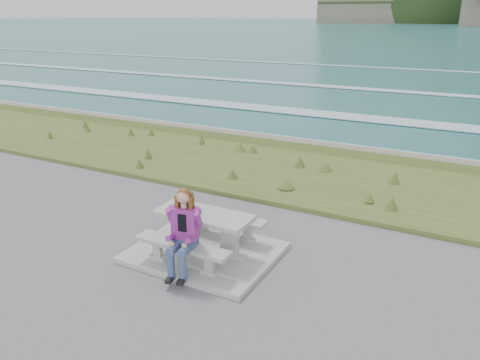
% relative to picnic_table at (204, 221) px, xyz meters
% --- Properties ---
extents(concrete_slab, '(2.60, 2.10, 0.10)m').
position_rel_picnic_table_xyz_m(concrete_slab, '(-0.00, 0.00, -0.63)').
color(concrete_slab, gray).
rests_on(concrete_slab, ground).
extents(picnic_table, '(1.80, 0.75, 0.75)m').
position_rel_picnic_table_xyz_m(picnic_table, '(0.00, 0.00, 0.00)').
color(picnic_table, gray).
rests_on(picnic_table, concrete_slab).
extents(bench_landward, '(1.80, 0.35, 0.45)m').
position_rel_picnic_table_xyz_m(bench_landward, '(0.00, -0.70, -0.23)').
color(bench_landward, gray).
rests_on(bench_landward, concrete_slab).
extents(bench_seaward, '(1.80, 0.35, 0.45)m').
position_rel_picnic_table_xyz_m(bench_seaward, '(0.00, 0.70, -0.23)').
color(bench_seaward, gray).
rests_on(bench_seaward, concrete_slab).
extents(grass_verge, '(160.00, 4.50, 0.22)m').
position_rel_picnic_table_xyz_m(grass_verge, '(-0.00, 5.00, -0.68)').
color(grass_verge, '#2C4B1C').
rests_on(grass_verge, ground).
extents(shore_drop, '(160.00, 0.80, 2.20)m').
position_rel_picnic_table_xyz_m(shore_drop, '(-0.00, 7.90, -0.68)').
color(shore_drop, brown).
rests_on(shore_drop, ground).
extents(ocean, '(1600.00, 1600.00, 0.09)m').
position_rel_picnic_table_xyz_m(ocean, '(-0.00, 25.09, -2.42)').
color(ocean, '#215B5E').
rests_on(ocean, ground).
extents(seated_woman, '(0.56, 0.81, 1.47)m').
position_rel_picnic_table_xyz_m(seated_woman, '(0.10, -0.84, -0.04)').
color(seated_woman, navy).
rests_on(seated_woman, concrete_slab).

